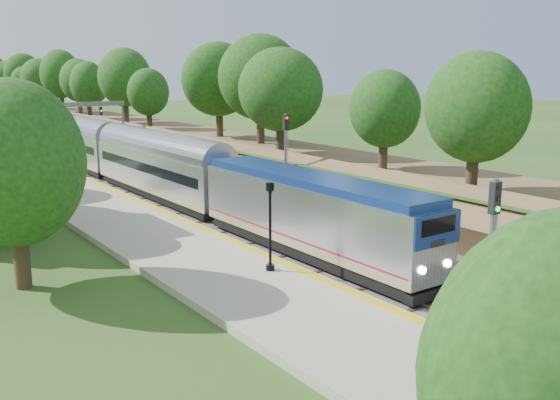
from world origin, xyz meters
TOP-DOWN VIEW (x-y plane):
  - ground at (0.00, 0.00)m, footprint 320.00×320.00m
  - trackbed at (2.00, 60.00)m, footprint 9.50×170.00m
  - platform at (-5.20, 16.00)m, footprint 6.40×68.00m
  - yellow_stripe at (-2.35, 16.00)m, footprint 0.55×68.00m
  - embankment at (10.35, 60.00)m, footprint 10.64×170.00m
  - signal_gantry at (2.47, 54.99)m, footprint 8.40×0.38m
  - trees_behind_platform at (-11.17, 20.67)m, footprint 7.82×53.32m
  - train at (0.00, 60.01)m, footprint 2.79×111.99m
  - lamppost_mid at (-3.23, -0.31)m, footprint 0.41×0.41m
  - lamppost_far at (-3.53, 11.92)m, footprint 0.42×0.42m
  - signal_platform at (-2.90, 0.39)m, footprint 0.35×0.28m
  - signal_farside at (6.20, 24.08)m, footprint 0.36×0.28m

SIDE VIEW (x-z plane):
  - ground at x=0.00m, z-range 0.00..0.00m
  - trackbed at x=2.00m, z-range -0.07..0.21m
  - platform at x=-5.20m, z-range 0.00..0.38m
  - yellow_stripe at x=-2.35m, z-range 0.38..0.39m
  - embankment at x=10.35m, z-range -3.89..7.80m
  - train at x=0.00m, z-range 0.07..4.17m
  - lamppost_mid at x=-3.23m, z-range 0.16..4.33m
  - lamppost_far at x=-3.53m, z-range 0.16..4.37m
  - signal_platform at x=-2.90m, z-range 1.07..7.07m
  - signal_farside at x=6.20m, z-range 0.84..7.35m
  - trees_behind_platform at x=-11.17m, z-range 0.93..8.14m
  - signal_gantry at x=2.47m, z-range 1.72..7.92m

